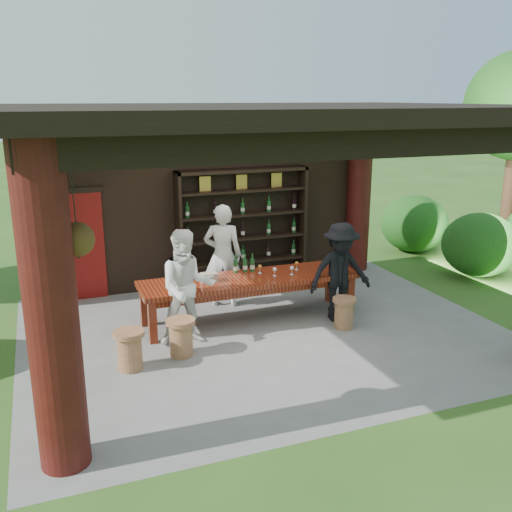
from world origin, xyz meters
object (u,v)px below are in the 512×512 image
object	(u,v)px
tasting_table	(249,284)
napkin_basket	(209,277)
stool_far_left	(130,349)
guest_man	(340,272)
stool_near_right	(344,312)
wine_shelf	(243,227)
host	(223,256)
guest_woman	(187,287)
stool_near_left	(181,336)

from	to	relation	value
tasting_table	napkin_basket	size ratio (longest dim) A/B	13.93
stool_far_left	guest_man	distance (m)	3.65
guest_man	napkin_basket	bearing A→B (deg)	169.21
napkin_basket	stool_near_right	bearing A→B (deg)	-23.86
stool_far_left	wine_shelf	bearing A→B (deg)	47.77
tasting_table	guest_man	world-z (taller)	guest_man
stool_far_left	host	xyz separation A→B (m)	(1.97, 1.94, 0.62)
stool_near_right	stool_far_left	world-z (taller)	stool_far_left
stool_near_right	napkin_basket	world-z (taller)	napkin_basket
guest_woman	stool_near_left	bearing A→B (deg)	-111.83
stool_far_left	host	world-z (taller)	host
wine_shelf	host	bearing A→B (deg)	-125.54
guest_man	tasting_table	bearing A→B (deg)	163.30
stool_near_left	stool_near_right	bearing A→B (deg)	1.37
tasting_table	stool_far_left	bearing A→B (deg)	-152.81
wine_shelf	stool_near_left	bearing A→B (deg)	-124.77
wine_shelf	stool_far_left	world-z (taller)	wine_shelf
host	stool_near_left	bearing A→B (deg)	78.55
wine_shelf	guest_woman	world-z (taller)	wine_shelf
tasting_table	guest_man	distance (m)	1.51
tasting_table	host	xyz separation A→B (m)	(-0.19, 0.84, 0.28)
tasting_table	guest_woman	bearing A→B (deg)	-156.12
stool_near_right	stool_far_left	bearing A→B (deg)	-176.02
host	guest_woman	bearing A→B (deg)	76.69
stool_near_right	guest_man	distance (m)	0.67
wine_shelf	host	size ratio (longest dim) A/B	1.42
stool_near_right	host	xyz separation A→B (m)	(-1.49, 1.70, 0.65)
wine_shelf	guest_man	bearing A→B (deg)	-70.49
host	napkin_basket	distance (m)	0.97
stool_far_left	napkin_basket	bearing A→B (deg)	37.39
wine_shelf	guest_woman	distance (m)	2.98
stool_near_left	host	world-z (taller)	host
stool_near_right	guest_woman	bearing A→B (deg)	172.15
host	guest_man	bearing A→B (deg)	162.61
wine_shelf	stool_near_left	distance (m)	3.53
wine_shelf	guest_woman	size ratio (longest dim) A/B	1.48
stool_near_right	guest_woman	world-z (taller)	guest_woman
guest_woman	stool_far_left	bearing A→B (deg)	-143.42
tasting_table	stool_near_right	xyz separation A→B (m)	(1.30, -0.87, -0.37)
stool_far_left	guest_woman	xyz separation A→B (m)	(0.97, 0.58, 0.58)
wine_shelf	guest_man	xyz separation A→B (m)	(0.85, -2.39, -0.32)
stool_near_left	host	distance (m)	2.23
napkin_basket	guest_man	bearing A→B (deg)	-14.08
stool_near_left	napkin_basket	bearing A→B (deg)	53.23
tasting_table	guest_woman	size ratio (longest dim) A/B	2.06
host	guest_man	size ratio (longest dim) A/B	1.11
wine_shelf	stool_near_right	world-z (taller)	wine_shelf
stool_near_left	guest_woman	world-z (taller)	guest_woman
stool_far_left	tasting_table	bearing A→B (deg)	27.19
wine_shelf	stool_near_right	size ratio (longest dim) A/B	5.15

